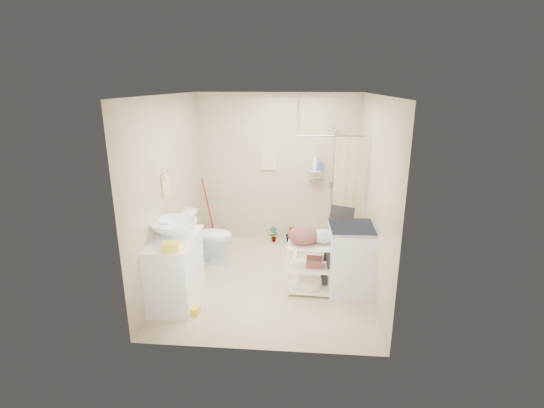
{
  "coord_description": "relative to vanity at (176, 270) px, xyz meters",
  "views": [
    {
      "loc": [
        0.47,
        -5.16,
        2.74
      ],
      "look_at": [
        0.01,
        0.25,
        1.07
      ],
      "focal_mm": 26.0,
      "sensor_mm": 36.0,
      "label": 1
    }
  ],
  "objects": [
    {
      "name": "vanity",
      "position": [
        0.0,
        0.0,
        0.0
      ],
      "size": [
        0.6,
        1.02,
        0.88
      ],
      "primitive_type": "cube",
      "rotation": [
        0.0,
        0.0,
        0.04
      ],
      "color": "white",
      "rests_on": "ground"
    },
    {
      "name": "hanging_towel",
      "position": [
        1.01,
        2.26,
        1.06
      ],
      "size": [
        0.28,
        0.03,
        0.42
      ],
      "primitive_type": "cube",
      "color": "beige",
      "rests_on": "wall_back"
    },
    {
      "name": "towel_ring",
      "position": [
        -0.22,
        0.48,
        1.03
      ],
      "size": [
        0.04,
        0.22,
        0.34
      ],
      "primitive_type": null,
      "color": "#E4CE81",
      "rests_on": "wall_left"
    },
    {
      "name": "mop",
      "position": [
        -0.12,
        2.13,
        0.13
      ],
      "size": [
        0.13,
        0.13,
        1.15
      ],
      "primitive_type": null,
      "rotation": [
        0.0,
        0.0,
        0.21
      ],
      "color": "#AB1712",
      "rests_on": "ground"
    },
    {
      "name": "shower",
      "position": [
        2.01,
        1.73,
        0.61
      ],
      "size": [
        1.1,
        1.1,
        2.1
      ],
      "primitive_type": null,
      "color": "silver",
      "rests_on": "ground"
    },
    {
      "name": "wall_right",
      "position": [
        2.56,
        0.68,
        0.86
      ],
      "size": [
        0.04,
        3.2,
        2.6
      ],
      "primitive_type": "cube",
      "color": "beige",
      "rests_on": "ground"
    },
    {
      "name": "counter_basket",
      "position": [
        0.1,
        -0.39,
        0.49
      ],
      "size": [
        0.21,
        0.18,
        0.1
      ],
      "primitive_type": "cube",
      "rotation": [
        0.0,
        0.0,
        0.18
      ],
      "color": "yellow",
      "rests_on": "vanity"
    },
    {
      "name": "wall_front",
      "position": [
        1.16,
        -0.92,
        0.86
      ],
      "size": [
        2.8,
        0.04,
        2.6
      ],
      "primitive_type": "cube",
      "color": "beige",
      "rests_on": "ground"
    },
    {
      "name": "wall_left",
      "position": [
        -0.24,
        0.68,
        0.86
      ],
      "size": [
        0.04,
        3.2,
        2.6
      ],
      "primitive_type": "cube",
      "color": "beige",
      "rests_on": "ground"
    },
    {
      "name": "potted_plant_b",
      "position": [
        1.41,
        2.1,
        -0.28
      ],
      "size": [
        0.18,
        0.15,
        0.32
      ],
      "primitive_type": "imported",
      "rotation": [
        0.0,
        0.0,
        -0.05
      ],
      "color": "brown",
      "rests_on": "ground"
    },
    {
      "name": "shampoo_bottle_a",
      "position": [
        1.8,
        2.2,
        1.01
      ],
      "size": [
        0.11,
        0.11,
        0.26
      ],
      "primitive_type": "imported",
      "rotation": [
        0.0,
        0.0,
        -0.13
      ],
      "color": "white",
      "rests_on": "shower"
    },
    {
      "name": "potted_plant_a",
      "position": [
        1.1,
        2.08,
        -0.3
      ],
      "size": [
        0.18,
        0.16,
        0.29
      ],
      "primitive_type": "imported",
      "rotation": [
        0.0,
        0.0,
        0.42
      ],
      "color": "maroon",
      "rests_on": "ground"
    },
    {
      "name": "floor_basket",
      "position": [
        0.28,
        -0.31,
        -0.37
      ],
      "size": [
        0.27,
        0.22,
        0.14
      ],
      "primitive_type": "cube",
      "rotation": [
        0.0,
        0.0,
        -0.12
      ],
      "color": "yellow",
      "rests_on": "ground"
    },
    {
      "name": "floor",
      "position": [
        1.16,
        0.68,
        -0.44
      ],
      "size": [
        3.2,
        3.2,
        0.0
      ],
      "primitive_type": "plane",
      "color": "beige",
      "rests_on": "ground"
    },
    {
      "name": "ironing_board",
      "position": [
        2.1,
        0.62,
        0.14
      ],
      "size": [
        0.33,
        0.1,
        1.16
      ],
      "primitive_type": null,
      "rotation": [
        0.0,
        0.0,
        0.02
      ],
      "color": "black",
      "rests_on": "ground"
    },
    {
      "name": "sink",
      "position": [
        -0.01,
        0.06,
        0.54
      ],
      "size": [
        0.63,
        0.63,
        0.21
      ],
      "primitive_type": "imported",
      "rotation": [
        0.0,
        0.0,
        -0.04
      ],
      "color": "white",
      "rests_on": "vanity"
    },
    {
      "name": "ceiling",
      "position": [
        1.16,
        0.68,
        2.16
      ],
      "size": [
        2.8,
        3.2,
        0.04
      ],
      "primitive_type": "cube",
      "color": "silver",
      "rests_on": "ground"
    },
    {
      "name": "wall_back",
      "position": [
        1.16,
        2.28,
        0.86
      ],
      "size": [
        2.8,
        0.04,
        2.6
      ],
      "primitive_type": "cube",
      "color": "beige",
      "rests_on": "ground"
    },
    {
      "name": "toilet",
      "position": [
        0.12,
        1.23,
        -0.03
      ],
      "size": [
        0.83,
        0.5,
        0.82
      ],
      "primitive_type": "imported",
      "rotation": [
        0.0,
        0.0,
        1.52
      ],
      "color": "white",
      "rests_on": "ground"
    },
    {
      "name": "washing_machine",
      "position": [
        2.3,
        0.48,
        0.03
      ],
      "size": [
        0.66,
        0.68,
        0.93
      ],
      "primitive_type": "cube",
      "rotation": [
        0.0,
        0.0,
        0.04
      ],
      "color": "silver",
      "rests_on": "ground"
    },
    {
      "name": "tp_holder",
      "position": [
        -0.2,
        0.73,
        0.28
      ],
      "size": [
        0.08,
        0.12,
        0.14
      ],
      "primitive_type": null,
      "color": "white",
      "rests_on": "wall_left"
    },
    {
      "name": "shampoo_bottle_b",
      "position": [
        1.89,
        2.18,
        0.97
      ],
      "size": [
        0.11,
        0.11,
        0.18
      ],
      "primitive_type": "imported",
      "rotation": [
        0.0,
        0.0,
        0.32
      ],
      "color": "#3B5CA9",
      "rests_on": "shower"
    },
    {
      "name": "laundry_rack",
      "position": [
        1.74,
        0.36,
        -0.01
      ],
      "size": [
        0.64,
        0.39,
        0.85
      ],
      "primitive_type": null,
      "rotation": [
        0.0,
        0.0,
        -0.05
      ],
      "color": "white",
      "rests_on": "ground"
    }
  ]
}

